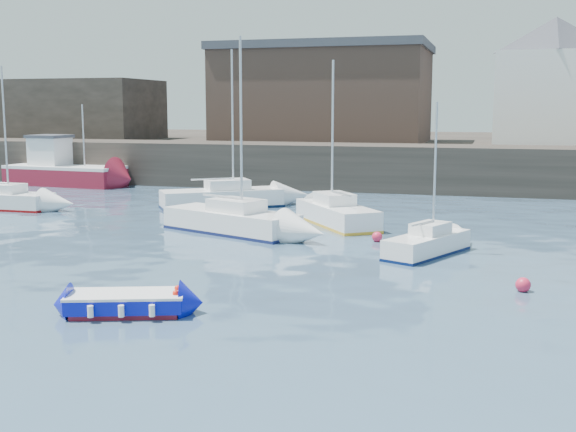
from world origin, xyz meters
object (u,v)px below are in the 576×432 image
(blue_dinghy, at_px, (126,302))
(sailboat_f, at_px, (336,213))
(fishing_boat, at_px, (63,169))
(buoy_far, at_px, (377,242))
(sailboat_e, at_px, (0,200))
(sailboat_b, at_px, (232,220))
(sailboat_c, at_px, (427,243))
(sailboat_h, at_px, (223,197))
(buoy_mid, at_px, (523,291))

(blue_dinghy, distance_m, sailboat_f, 16.30)
(fishing_boat, xyz_separation_m, buoy_far, (25.13, -15.74, -1.10))
(fishing_boat, distance_m, sailboat_e, 12.38)
(blue_dinghy, bearing_deg, sailboat_b, 97.88)
(blue_dinghy, height_order, buoy_far, blue_dinghy)
(fishing_boat, bearing_deg, sailboat_c, -33.18)
(sailboat_c, bearing_deg, sailboat_h, 140.30)
(buoy_mid, bearing_deg, fishing_boat, 143.53)
(blue_dinghy, relative_size, sailboat_b, 0.40)
(buoy_mid, bearing_deg, sailboat_h, 136.10)
(sailboat_f, relative_size, buoy_far, 17.71)
(fishing_boat, height_order, buoy_far, fishing_boat)
(sailboat_h, relative_size, buoy_mid, 18.90)
(sailboat_e, xyz_separation_m, buoy_mid, (26.85, -10.89, -0.50))
(blue_dinghy, distance_m, fishing_boat, 34.75)
(buoy_far, bearing_deg, blue_dinghy, -110.99)
(blue_dinghy, xyz_separation_m, sailboat_h, (-5.14, 20.31, 0.23))
(sailboat_b, xyz_separation_m, sailboat_e, (-14.80, 3.62, -0.05))
(sailboat_c, relative_size, sailboat_h, 0.66)
(fishing_boat, xyz_separation_m, sailboat_f, (22.60, -11.99, -0.56))
(blue_dinghy, height_order, sailboat_h, sailboat_h)
(sailboat_h, relative_size, buoy_far, 19.86)
(fishing_boat, distance_m, sailboat_b, 24.15)
(sailboat_h, bearing_deg, blue_dinghy, -75.81)
(blue_dinghy, relative_size, sailboat_h, 0.39)
(sailboat_b, bearing_deg, sailboat_h, 114.05)
(blue_dinghy, distance_m, sailboat_h, 20.96)
(sailboat_b, xyz_separation_m, buoy_far, (6.52, -0.36, -0.55))
(sailboat_b, xyz_separation_m, sailboat_h, (-3.37, 7.56, 0.01))
(sailboat_c, height_order, buoy_mid, sailboat_c)
(sailboat_f, height_order, buoy_far, sailboat_f)
(fishing_boat, bearing_deg, sailboat_f, -27.95)
(sailboat_c, height_order, sailboat_h, sailboat_h)
(fishing_boat, relative_size, sailboat_c, 1.56)
(sailboat_e, bearing_deg, buoy_mid, -22.09)
(blue_dinghy, xyz_separation_m, buoy_mid, (10.28, 5.48, -0.33))
(fishing_boat, height_order, sailboat_h, sailboat_h)
(fishing_boat, height_order, buoy_mid, fishing_boat)
(sailboat_c, bearing_deg, blue_dinghy, -124.35)
(sailboat_c, xyz_separation_m, sailboat_h, (-12.13, 10.08, 0.13))
(buoy_mid, xyz_separation_m, buoy_far, (-5.52, 6.92, 0.00))
(blue_dinghy, relative_size, buoy_mid, 7.41)
(sailboat_b, distance_m, sailboat_e, 15.24)
(sailboat_f, relative_size, sailboat_h, 0.89)
(sailboat_e, bearing_deg, blue_dinghy, -44.66)
(fishing_boat, bearing_deg, buoy_far, -32.06)
(sailboat_b, xyz_separation_m, sailboat_f, (3.98, 3.39, -0.01))
(sailboat_c, xyz_separation_m, sailboat_e, (-23.57, 6.13, 0.06))
(sailboat_e, distance_m, sailboat_h, 12.09)
(sailboat_e, xyz_separation_m, sailboat_f, (18.79, -0.23, 0.04))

